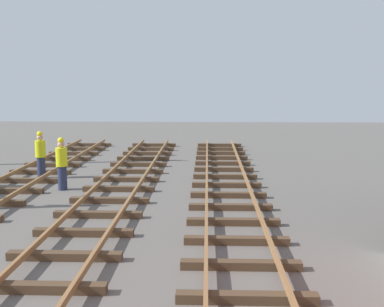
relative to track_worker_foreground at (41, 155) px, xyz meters
The scene contains 2 objects.
track_worker_foreground is the anchor object (origin of this frame).
track_worker_distant 2.40m from the track_worker_foreground, 53.62° to the right, with size 0.40×0.40×1.87m.
Camera 1 is at (0.69, -3.41, 3.89)m, focal length 44.90 mm.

